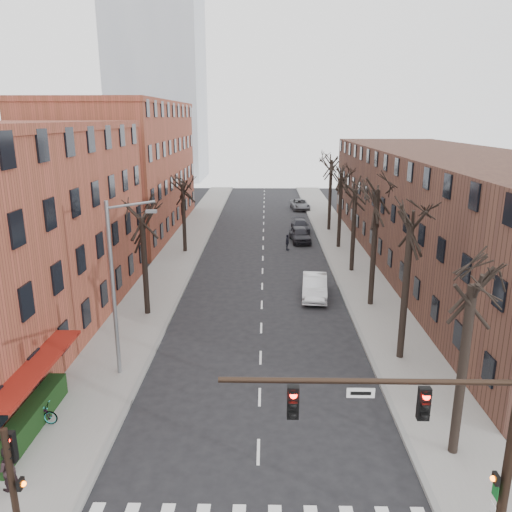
# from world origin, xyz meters

# --- Properties ---
(sidewalk_left) EXTENTS (4.00, 90.00, 0.15)m
(sidewalk_left) POSITION_xyz_m (-8.00, 35.00, 0.07)
(sidewalk_left) COLOR gray
(sidewalk_left) RESTS_ON ground
(sidewalk_right) EXTENTS (4.00, 90.00, 0.15)m
(sidewalk_right) POSITION_xyz_m (8.00, 35.00, 0.07)
(sidewalk_right) COLOR gray
(sidewalk_right) RESTS_ON ground
(building_left_far) EXTENTS (12.00, 28.00, 14.00)m
(building_left_far) POSITION_xyz_m (-16.00, 44.00, 7.00)
(building_left_far) COLOR brown
(building_left_far) RESTS_ON ground
(building_right) EXTENTS (12.00, 50.00, 10.00)m
(building_right) POSITION_xyz_m (16.00, 30.00, 5.00)
(building_right) COLOR #4D2F24
(building_right) RESTS_ON ground
(office_tower) EXTENTS (18.00, 18.00, 60.00)m
(office_tower) POSITION_xyz_m (-22.00, 95.00, 30.00)
(office_tower) COLOR #B2B7BF
(office_tower) RESTS_ON ground
(awning_left) EXTENTS (1.20, 7.00, 0.15)m
(awning_left) POSITION_xyz_m (-9.40, 6.00, 0.00)
(awning_left) COLOR maroon
(awning_left) RESTS_ON ground
(hedge) EXTENTS (0.80, 6.00, 1.00)m
(hedge) POSITION_xyz_m (-9.50, 5.00, 0.65)
(hedge) COLOR black
(hedge) RESTS_ON sidewalk_left
(tree_right_a) EXTENTS (5.20, 5.20, 10.00)m
(tree_right_a) POSITION_xyz_m (7.60, 4.00, 0.00)
(tree_right_a) COLOR black
(tree_right_a) RESTS_ON ground
(tree_right_b) EXTENTS (5.20, 5.20, 10.80)m
(tree_right_b) POSITION_xyz_m (7.60, 12.00, 0.00)
(tree_right_b) COLOR black
(tree_right_b) RESTS_ON ground
(tree_right_c) EXTENTS (5.20, 5.20, 11.60)m
(tree_right_c) POSITION_xyz_m (7.60, 20.00, 0.00)
(tree_right_c) COLOR black
(tree_right_c) RESTS_ON ground
(tree_right_d) EXTENTS (5.20, 5.20, 10.00)m
(tree_right_d) POSITION_xyz_m (7.60, 28.00, 0.00)
(tree_right_d) COLOR black
(tree_right_d) RESTS_ON ground
(tree_right_e) EXTENTS (5.20, 5.20, 10.80)m
(tree_right_e) POSITION_xyz_m (7.60, 36.00, 0.00)
(tree_right_e) COLOR black
(tree_right_e) RESTS_ON ground
(tree_right_f) EXTENTS (5.20, 5.20, 11.60)m
(tree_right_f) POSITION_xyz_m (7.60, 44.00, 0.00)
(tree_right_f) COLOR black
(tree_right_f) RESTS_ON ground
(tree_left_a) EXTENTS (5.20, 5.20, 9.50)m
(tree_left_a) POSITION_xyz_m (-7.60, 18.00, 0.00)
(tree_left_a) COLOR black
(tree_left_a) RESTS_ON ground
(tree_left_b) EXTENTS (5.20, 5.20, 9.50)m
(tree_left_b) POSITION_xyz_m (-7.60, 34.00, 0.00)
(tree_left_b) COLOR black
(tree_left_b) RESTS_ON ground
(signal_mast_arm) EXTENTS (8.14, 0.30, 7.20)m
(signal_mast_arm) POSITION_xyz_m (5.45, -1.00, 4.40)
(signal_mast_arm) COLOR black
(signal_mast_arm) RESTS_ON ground
(signal_pole_left) EXTENTS (0.47, 0.44, 4.40)m
(signal_pole_left) POSITION_xyz_m (-6.99, -0.95, 2.61)
(signal_pole_left) COLOR black
(signal_pole_left) RESTS_ON ground
(streetlight) EXTENTS (2.45, 0.22, 9.03)m
(streetlight) POSITION_xyz_m (-7.03, 10.00, 5.01)
(streetlight) COLOR slate
(streetlight) RESTS_ON ground
(silver_sedan) EXTENTS (2.17, 5.13, 1.65)m
(silver_sedan) POSITION_xyz_m (3.85, 21.68, 0.82)
(silver_sedan) COLOR silver
(silver_sedan) RESTS_ON ground
(parked_car_near) EXTENTS (2.34, 4.85, 1.60)m
(parked_car_near) POSITION_xyz_m (3.88, 38.51, 0.80)
(parked_car_near) COLOR black
(parked_car_near) RESTS_ON ground
(parked_car_mid) EXTENTS (2.08, 4.74, 1.35)m
(parked_car_mid) POSITION_xyz_m (4.24, 43.40, 0.68)
(parked_car_mid) COLOR black
(parked_car_mid) RESTS_ON ground
(parked_car_far) EXTENTS (2.81, 5.34, 1.43)m
(parked_car_far) POSITION_xyz_m (5.16, 57.83, 0.72)
(parked_car_far) COLOR slate
(parked_car_far) RESTS_ON ground
(pedestrian_b) EXTENTS (1.02, 0.96, 1.68)m
(pedestrian_b) POSITION_xyz_m (-8.69, 1.64, 0.99)
(pedestrian_b) COLOR black
(pedestrian_b) RESTS_ON sidewalk_left
(pedestrian_crossing) EXTENTS (0.53, 0.98, 1.59)m
(pedestrian_crossing) POSITION_xyz_m (2.41, 35.05, 0.79)
(pedestrian_crossing) COLOR black
(pedestrian_crossing) RESTS_ON ground
(bicycle) EXTENTS (1.82, 0.68, 0.95)m
(bicycle) POSITION_xyz_m (-9.44, 5.50, 0.62)
(bicycle) COLOR gray
(bicycle) RESTS_ON sidewalk_left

